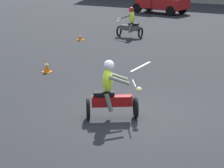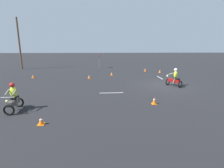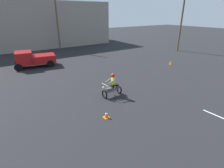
{
  "view_description": "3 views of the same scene",
  "coord_description": "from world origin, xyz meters",
  "px_view_note": "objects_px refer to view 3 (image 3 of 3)",
  "views": [
    {
      "loc": [
        5.21,
        -10.28,
        4.27
      ],
      "look_at": [
        -0.43,
        -0.57,
        1.0
      ],
      "focal_mm": 70.0,
      "sensor_mm": 36.0,
      "label": 1
    },
    {
      "loc": [
        -15.65,
        5.67,
        3.78
      ],
      "look_at": [
        -3.2,
        5.17,
        0.9
      ],
      "focal_mm": 28.0,
      "sensor_mm": 36.0,
      "label": 2
    },
    {
      "loc": [
        -12.27,
        1.6,
        5.53
      ],
      "look_at": [
        -5.97,
        10.9,
        0.9
      ],
      "focal_mm": 28.0,
      "sensor_mm": 36.0,
      "label": 3
    }
  ],
  "objects_px": {
    "pickup_truck": "(33,59)",
    "utility_pole_near": "(181,25)",
    "traffic_cone_far_right": "(106,115)",
    "traffic_cone_far_left": "(171,63)",
    "motorcycle_rider_background": "(112,86)",
    "utility_pole_far": "(57,21)"
  },
  "relations": [
    {
      "from": "motorcycle_rider_background",
      "to": "pickup_truck",
      "type": "bearing_deg",
      "value": 12.09
    },
    {
      "from": "motorcycle_rider_background",
      "to": "utility_pole_near",
      "type": "bearing_deg",
      "value": -70.63
    },
    {
      "from": "pickup_truck",
      "to": "utility_pole_far",
      "type": "xyz_separation_m",
      "value": [
        5.44,
        7.55,
        3.34
      ]
    },
    {
      "from": "traffic_cone_far_left",
      "to": "utility_pole_near",
      "type": "relative_size",
      "value": 0.05
    },
    {
      "from": "utility_pole_near",
      "to": "utility_pole_far",
      "type": "distance_m",
      "value": 18.36
    },
    {
      "from": "traffic_cone_far_right",
      "to": "utility_pole_near",
      "type": "distance_m",
      "value": 21.66
    },
    {
      "from": "motorcycle_rider_background",
      "to": "traffic_cone_far_right",
      "type": "bearing_deg",
      "value": 135.13
    },
    {
      "from": "traffic_cone_far_left",
      "to": "traffic_cone_far_right",
      "type": "bearing_deg",
      "value": -156.94
    },
    {
      "from": "traffic_cone_far_right",
      "to": "utility_pole_far",
      "type": "height_order",
      "value": "utility_pole_far"
    },
    {
      "from": "pickup_truck",
      "to": "utility_pole_near",
      "type": "relative_size",
      "value": 0.58
    },
    {
      "from": "motorcycle_rider_background",
      "to": "traffic_cone_far_left",
      "type": "height_order",
      "value": "motorcycle_rider_background"
    },
    {
      "from": "motorcycle_rider_background",
      "to": "pickup_truck",
      "type": "distance_m",
      "value": 11.06
    },
    {
      "from": "pickup_truck",
      "to": "utility_pole_far",
      "type": "height_order",
      "value": "utility_pole_far"
    },
    {
      "from": "pickup_truck",
      "to": "utility_pole_far",
      "type": "bearing_deg",
      "value": -27.05
    },
    {
      "from": "pickup_truck",
      "to": "utility_pole_near",
      "type": "xyz_separation_m",
      "value": [
        20.27,
        -3.25,
        2.84
      ]
    },
    {
      "from": "pickup_truck",
      "to": "utility_pole_near",
      "type": "distance_m",
      "value": 20.72
    },
    {
      "from": "pickup_truck",
      "to": "traffic_cone_far_left",
      "type": "bearing_deg",
      "value": -111.83
    },
    {
      "from": "motorcycle_rider_background",
      "to": "traffic_cone_far_left",
      "type": "bearing_deg",
      "value": -77.63
    },
    {
      "from": "traffic_cone_far_right",
      "to": "traffic_cone_far_left",
      "type": "relative_size",
      "value": 1.0
    },
    {
      "from": "traffic_cone_far_left",
      "to": "utility_pole_far",
      "type": "height_order",
      "value": "utility_pole_far"
    },
    {
      "from": "motorcycle_rider_background",
      "to": "pickup_truck",
      "type": "height_order",
      "value": "pickup_truck"
    },
    {
      "from": "motorcycle_rider_background",
      "to": "traffic_cone_far_left",
      "type": "distance_m",
      "value": 10.48
    }
  ]
}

